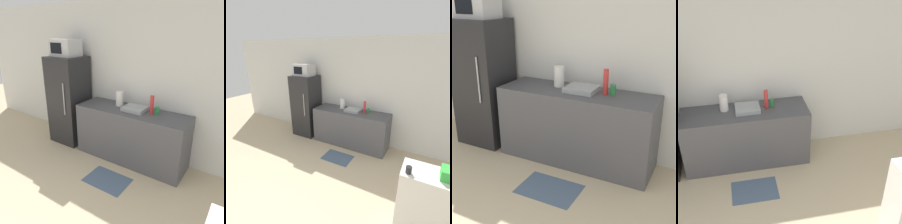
# 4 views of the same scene
# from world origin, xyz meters

# --- Properties ---
(wall_back) EXTENTS (8.00, 0.06, 2.60)m
(wall_back) POSITION_xyz_m (0.00, 3.16, 1.30)
(wall_back) COLOR silver
(wall_back) RESTS_ON ground_plane
(refrigerator) EXTENTS (0.65, 0.61, 1.66)m
(refrigerator) POSITION_xyz_m (-1.11, 2.79, 0.83)
(refrigerator) COLOR #232326
(refrigerator) RESTS_ON ground_plane
(microwave) EXTENTS (0.48, 0.37, 0.30)m
(microwave) POSITION_xyz_m (-1.11, 2.78, 1.82)
(microwave) COLOR #BCBCC1
(microwave) RESTS_ON refrigerator
(counter) EXTENTS (1.87, 0.60, 0.89)m
(counter) POSITION_xyz_m (0.26, 2.81, 0.45)
(counter) COLOR #4C4C51
(counter) RESTS_ON ground_plane
(sink_basin) EXTENTS (0.36, 0.32, 0.06)m
(sink_basin) POSITION_xyz_m (0.30, 2.84, 0.92)
(sink_basin) COLOR #9EA3A8
(sink_basin) RESTS_ON counter
(bottle_tall) EXTENTS (0.06, 0.06, 0.29)m
(bottle_tall) POSITION_xyz_m (0.59, 2.86, 1.04)
(bottle_tall) COLOR red
(bottle_tall) RESTS_ON counter
(bottle_short) EXTENTS (0.06, 0.06, 0.12)m
(bottle_short) POSITION_xyz_m (0.67, 2.87, 0.95)
(bottle_short) COLOR #2D7F42
(bottle_short) RESTS_ON counter
(paper_towel_roll) EXTENTS (0.12, 0.12, 0.25)m
(paper_towel_roll) POSITION_xyz_m (-0.03, 2.91, 1.02)
(paper_towel_roll) COLOR white
(paper_towel_roll) RESTS_ON counter
(kitchen_rug) EXTENTS (0.65, 0.46, 0.01)m
(kitchen_rug) POSITION_xyz_m (0.28, 2.10, 0.00)
(kitchen_rug) COLOR slate
(kitchen_rug) RESTS_ON ground_plane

